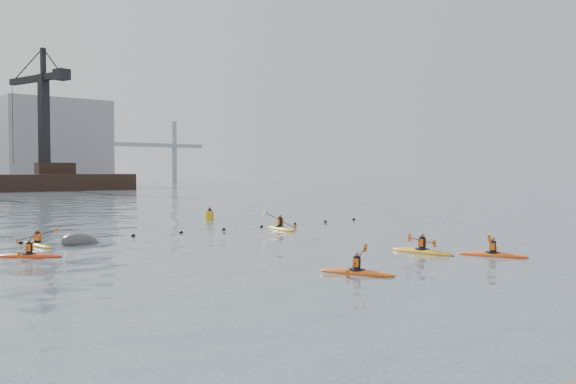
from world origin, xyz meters
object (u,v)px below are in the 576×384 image
kayaker_2 (29,255)px  nav_buoy (210,215)px  kayaker_4 (493,254)px  kayaker_0 (357,272)px  kayaker_3 (280,228)px  kayaker_5 (38,244)px  mooring_buoy (81,244)px  kayaker_1 (422,251)px

kayaker_2 → nav_buoy: 20.44m
kayaker_4 → nav_buoy: size_ratio=2.56×
kayaker_0 → nav_buoy: size_ratio=2.46×
kayaker_0 → kayaker_3: size_ratio=0.82×
kayaker_5 → mooring_buoy: bearing=-14.8°
mooring_buoy → kayaker_2: bearing=-135.5°
nav_buoy → kayaker_2: bearing=-143.7°
kayaker_4 → kayaker_5: 21.68m
kayaker_5 → kayaker_4: bearing=-53.2°
kayaker_2 → kayaker_5: (1.47, 3.81, 0.01)m
kayaker_0 → nav_buoy: nav_buoy is taller
kayaker_0 → kayaker_4: size_ratio=0.96×
kayaker_0 → kayaker_1: size_ratio=0.87×
kayaker_3 → kayaker_4: size_ratio=1.18×
kayaker_3 → kayaker_5: 14.63m
kayaker_0 → kayaker_3: (8.12, 14.85, 0.02)m
kayaker_0 → mooring_buoy: bearing=81.9°
kayaker_3 → kayaker_1: bearing=-88.0°
kayaker_5 → nav_buoy: nav_buoy is taller
kayaker_1 → kayaker_3: kayaker_3 is taller
kayaker_1 → kayaker_4: kayaker_4 is taller
kayaker_2 → nav_buoy: size_ratio=2.22×
kayaker_1 → mooring_buoy: kayaker_1 is taller
kayaker_0 → kayaker_1: 6.70m
kayaker_0 → kayaker_2: size_ratio=1.11×
kayaker_0 → kayaker_5: 17.02m
kayaker_0 → kayaker_2: kayaker_0 is taller
kayaker_3 → kayaker_5: (-14.60, 0.89, -0.01)m
kayaker_0 → nav_buoy: bearing=46.2°
nav_buoy → kayaker_5: bearing=-151.1°
kayaker_4 → mooring_buoy: 20.10m
kayaker_0 → kayaker_5: (-6.48, 15.74, 0.01)m
kayaker_1 → kayaker_3: (1.77, 12.72, 0.01)m
kayaker_5 → nav_buoy: size_ratio=2.72×
kayaker_4 → mooring_buoy: (-12.38, 15.84, -0.09)m
kayaker_1 → kayaker_4: (1.57, -2.59, -0.01)m
kayaker_1 → kayaker_4: size_ratio=1.11×
kayaker_4 → mooring_buoy: size_ratio=1.35×
kayaker_0 → mooring_buoy: size_ratio=1.30×
kayaker_0 → kayaker_3: kayaker_3 is taller
kayaker_4 → kayaker_5: kayaker_4 is taller
kayaker_3 → kayaker_5: kayaker_3 is taller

